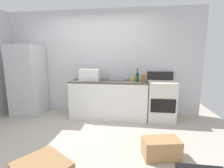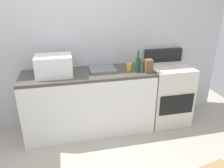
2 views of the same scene
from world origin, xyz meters
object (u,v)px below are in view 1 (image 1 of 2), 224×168
object	(u,v)px
stove_oven	(161,100)
microwave	(90,75)
wine_bottle	(137,77)
refrigerator	(28,80)
knife_block	(144,78)
coffee_mug	(133,79)
cardboard_box_large	(161,148)

from	to	relation	value
stove_oven	microwave	size ratio (longest dim) A/B	2.39
wine_bottle	refrigerator	bearing A→B (deg)	178.25
knife_block	coffee_mug	bearing A→B (deg)	148.03
wine_bottle	coffee_mug	bearing A→B (deg)	133.81
refrigerator	knife_block	size ratio (longest dim) A/B	9.65
wine_bottle	knife_block	world-z (taller)	wine_bottle
refrigerator	coffee_mug	world-z (taller)	refrigerator
knife_block	cardboard_box_large	xyz separation A→B (m)	(0.20, -1.30, -0.85)
microwave	coffee_mug	bearing A→B (deg)	-0.83
microwave	coffee_mug	world-z (taller)	microwave
stove_oven	cardboard_box_large	size ratio (longest dim) A/B	2.11
microwave	coffee_mug	distance (m)	1.01
refrigerator	wine_bottle	xyz separation A→B (m)	(2.71, -0.08, 0.14)
stove_oven	knife_block	xyz separation A→B (m)	(-0.42, -0.18, 0.52)
refrigerator	knife_block	world-z (taller)	refrigerator
refrigerator	stove_oven	size ratio (longest dim) A/B	1.58
refrigerator	cardboard_box_large	bearing A→B (deg)	-25.13
wine_bottle	cardboard_box_large	world-z (taller)	wine_bottle
stove_oven	microwave	bearing A→B (deg)	-179.02
stove_oven	knife_block	bearing A→B (deg)	-156.34
microwave	cardboard_box_large	xyz separation A→B (m)	(1.44, -1.46, -0.89)
refrigerator	stove_oven	xyz separation A→B (m)	(3.27, 0.06, -0.40)
coffee_mug	microwave	bearing A→B (deg)	179.17
knife_block	microwave	bearing A→B (deg)	172.81
stove_oven	microwave	distance (m)	1.75
stove_oven	cardboard_box_large	bearing A→B (deg)	-98.53
refrigerator	cardboard_box_large	size ratio (longest dim) A/B	3.33
stove_oven	microwave	world-z (taller)	microwave
coffee_mug	knife_block	bearing A→B (deg)	-31.97
refrigerator	wine_bottle	distance (m)	2.72
coffee_mug	cardboard_box_large	bearing A→B (deg)	-73.58
wine_bottle	coffee_mug	xyz separation A→B (m)	(-0.09, 0.10, -0.06)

